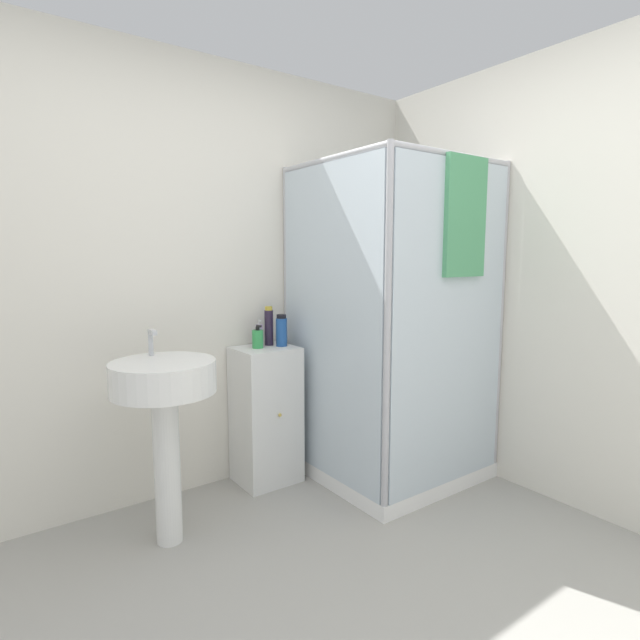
{
  "coord_description": "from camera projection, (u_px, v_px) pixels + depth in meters",
  "views": [
    {
      "loc": [
        -1.0,
        -1.08,
        1.39
      ],
      "look_at": [
        0.58,
        1.1,
        1.04
      ],
      "focal_mm": 28.0,
      "sensor_mm": 36.0,
      "label": 1
    }
  ],
  "objects": [
    {
      "name": "wall_right",
      "position": [
        635.0,
        283.0,
        2.45
      ],
      "size": [
        0.06,
        6.4,
        2.5
      ],
      "primitive_type": "cube",
      "color": "silver",
      "rests_on": "ground_plane"
    },
    {
      "name": "lotion_bottle_white",
      "position": [
        259.0,
        335.0,
        3.04
      ],
      "size": [
        0.04,
        0.04,
        0.16
      ],
      "color": "#B299C6",
      "rests_on": "vanity_cabinet"
    },
    {
      "name": "wall_back",
      "position": [
        175.0,
        280.0,
        2.83
      ],
      "size": [
        6.4,
        0.06,
        2.5
      ],
      "primitive_type": "cube",
      "color": "silver",
      "rests_on": "ground_plane"
    },
    {
      "name": "shampoo_bottle_blue",
      "position": [
        281.0,
        331.0,
        3.03
      ],
      "size": [
        0.07,
        0.07,
        0.19
      ],
      "color": "#1E4C93",
      "rests_on": "vanity_cabinet"
    },
    {
      "name": "shampoo_bottle_tall_black",
      "position": [
        269.0,
        326.0,
        3.06
      ],
      "size": [
        0.05,
        0.05,
        0.24
      ],
      "color": "#281E33",
      "rests_on": "vanity_cabinet"
    },
    {
      "name": "sink",
      "position": [
        164.0,
        400.0,
        2.35
      ],
      "size": [
        0.49,
        0.49,
        1.03
      ],
      "color": "white",
      "rests_on": "ground_plane"
    },
    {
      "name": "shower_enclosure",
      "position": [
        391.0,
        400.0,
        3.1
      ],
      "size": [
        0.97,
        1.0,
        1.93
      ],
      "color": "white",
      "rests_on": "ground_plane"
    },
    {
      "name": "vanity_cabinet",
      "position": [
        266.0,
        415.0,
        3.05
      ],
      "size": [
        0.36,
        0.33,
        0.84
      ],
      "color": "silver",
      "rests_on": "ground_plane"
    },
    {
      "name": "soap_dispenser",
      "position": [
        258.0,
        339.0,
        2.97
      ],
      "size": [
        0.07,
        0.07,
        0.14
      ],
      "color": "green",
      "rests_on": "vanity_cabinet"
    }
  ]
}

